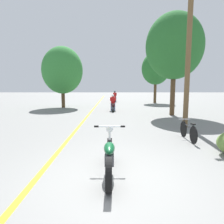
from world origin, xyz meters
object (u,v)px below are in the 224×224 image
at_px(motorcycle_foreground, 109,156).
at_px(motorcycle_rider_far, 114,98).
at_px(utility_pole, 187,55).
at_px(roadside_tree_right_far, 155,69).
at_px(bicycle_parked, 187,131).
at_px(motorcycle_rider_lead, 112,105).
at_px(roadside_tree_left, 61,70).
at_px(roadside_tree_right_near, 174,46).

height_order(motorcycle_foreground, motorcycle_rider_far, motorcycle_rider_far).
xyz_separation_m(utility_pole, roadside_tree_right_far, (1.49, 13.93, 0.55)).
bearing_deg(utility_pole, bicycle_parked, -107.69).
xyz_separation_m(motorcycle_rider_lead, bicycle_parked, (2.72, -8.80, -0.17)).
relative_size(roadside_tree_right_far, bicycle_parked, 3.71).
bearing_deg(roadside_tree_right_far, motorcycle_foreground, -104.91).
bearing_deg(roadside_tree_right_far, motorcycle_rider_lead, -123.34).
relative_size(roadside_tree_left, motorcycle_rider_far, 2.74).
xyz_separation_m(roadside_tree_right_near, roadside_tree_left, (-8.64, 4.94, -1.17)).
bearing_deg(bicycle_parked, motorcycle_foreground, -134.92).
relative_size(utility_pole, motorcycle_rider_far, 3.31).
height_order(roadside_tree_right_near, motorcycle_rider_lead, roadside_tree_right_near).
relative_size(utility_pole, roadside_tree_left, 1.21).
bearing_deg(bicycle_parked, roadside_tree_left, 122.82).
bearing_deg(motorcycle_rider_lead, motorcycle_foreground, -90.67).
relative_size(roadside_tree_right_near, roadside_tree_left, 1.22).
distance_m(roadside_tree_left, motorcycle_rider_lead, 6.02).
height_order(roadside_tree_right_near, roadside_tree_left, roadside_tree_right_near).
relative_size(roadside_tree_left, bicycle_parked, 3.50).
bearing_deg(roadside_tree_right_near, bicycle_parked, -101.63).
distance_m(roadside_tree_right_far, motorcycle_rider_lead, 9.71).
xyz_separation_m(motorcycle_foreground, bicycle_parked, (2.85, 2.86, -0.08)).
xyz_separation_m(roadside_tree_right_near, motorcycle_foreground, (-4.17, -9.28, -4.15)).
relative_size(motorcycle_rider_far, bicycle_parked, 1.28).
bearing_deg(utility_pole, motorcycle_rider_far, 101.66).
distance_m(roadside_tree_right_near, motorcycle_rider_lead, 6.20).
bearing_deg(roadside_tree_right_near, motorcycle_rider_far, 107.93).
bearing_deg(bicycle_parked, utility_pole, 72.31).
bearing_deg(motorcycle_rider_far, roadside_tree_left, -126.18).
xyz_separation_m(motorcycle_foreground, motorcycle_rider_lead, (0.14, 11.65, 0.08)).
bearing_deg(roadside_tree_left, motorcycle_rider_lead, -29.03).
bearing_deg(utility_pole, roadside_tree_right_near, 82.24).
height_order(roadside_tree_right_far, motorcycle_rider_lead, roadside_tree_right_far).
xyz_separation_m(roadside_tree_left, motorcycle_rider_lead, (4.61, -2.56, -2.90)).
bearing_deg(utility_pole, roadside_tree_left, 132.26).
height_order(utility_pole, roadside_tree_right_near, roadside_tree_right_near).
distance_m(roadside_tree_left, bicycle_parked, 13.85).
distance_m(utility_pole, motorcycle_rider_lead, 7.82).
distance_m(motorcycle_rider_far, bicycle_parked, 18.20).
relative_size(roadside_tree_right_near, roadside_tree_right_far, 1.15).
bearing_deg(bicycle_parked, motorcycle_rider_far, 97.70).
height_order(roadside_tree_right_far, bicycle_parked, roadside_tree_right_far).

